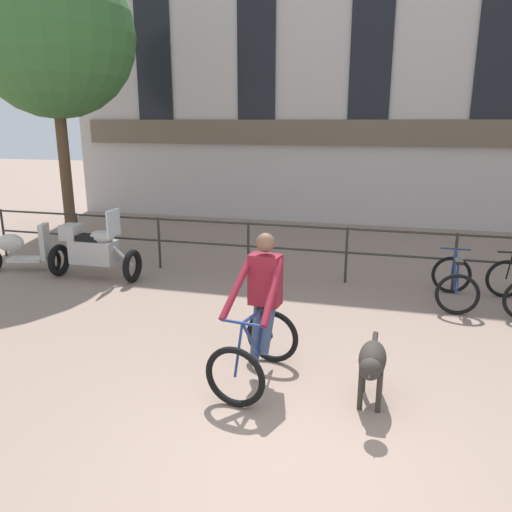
{
  "coord_description": "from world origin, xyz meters",
  "views": [
    {
      "loc": [
        0.65,
        -3.79,
        2.92
      ],
      "look_at": [
        -1.1,
        2.86,
        1.05
      ],
      "focal_mm": 35.0,
      "sensor_mm": 36.0,
      "label": 1
    }
  ],
  "objects_px": {
    "parked_bicycle_near_lamp": "(454,283)",
    "parked_scooter": "(22,249)",
    "dog": "(372,362)",
    "parked_motorcycle": "(93,250)",
    "cyclist_with_bike": "(260,316)"
  },
  "relations": [
    {
      "from": "cyclist_with_bike",
      "to": "parked_bicycle_near_lamp",
      "type": "height_order",
      "value": "cyclist_with_bike"
    },
    {
      "from": "dog",
      "to": "cyclist_with_bike",
      "type": "bearing_deg",
      "value": 168.91
    },
    {
      "from": "parked_scooter",
      "to": "cyclist_with_bike",
      "type": "bearing_deg",
      "value": -132.31
    },
    {
      "from": "cyclist_with_bike",
      "to": "parked_motorcycle",
      "type": "bearing_deg",
      "value": 151.88
    },
    {
      "from": "cyclist_with_bike",
      "to": "dog",
      "type": "distance_m",
      "value": 1.34
    },
    {
      "from": "cyclist_with_bike",
      "to": "parked_bicycle_near_lamp",
      "type": "relative_size",
      "value": 1.51
    },
    {
      "from": "parked_bicycle_near_lamp",
      "to": "parked_scooter",
      "type": "xyz_separation_m",
      "value": [
        -8.12,
        -0.23,
        0.1
      ]
    },
    {
      "from": "cyclist_with_bike",
      "to": "parked_motorcycle",
      "type": "xyz_separation_m",
      "value": [
        -3.98,
        2.87,
        -0.2
      ]
    },
    {
      "from": "dog",
      "to": "parked_scooter",
      "type": "bearing_deg",
      "value": 156.55
    },
    {
      "from": "parked_motorcycle",
      "to": "parked_scooter",
      "type": "distance_m",
      "value": 1.66
    },
    {
      "from": "parked_bicycle_near_lamp",
      "to": "parked_scooter",
      "type": "distance_m",
      "value": 8.12
    },
    {
      "from": "parked_bicycle_near_lamp",
      "to": "parked_scooter",
      "type": "relative_size",
      "value": 0.84
    },
    {
      "from": "dog",
      "to": "parked_bicycle_near_lamp",
      "type": "relative_size",
      "value": 0.92
    },
    {
      "from": "cyclist_with_bike",
      "to": "parked_scooter",
      "type": "bearing_deg",
      "value": 159.99
    },
    {
      "from": "dog",
      "to": "parked_motorcycle",
      "type": "distance_m",
      "value": 6.13
    }
  ]
}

